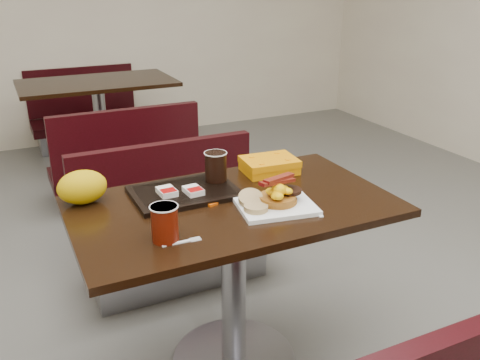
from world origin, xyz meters
name	(u,v)px	position (x,y,z in m)	size (l,w,h in m)	color
table_near	(234,287)	(0.00, 0.00, 0.38)	(1.20, 0.70, 0.75)	black
bench_near_n	(177,221)	(0.00, 0.70, 0.36)	(1.00, 0.46, 0.72)	black
table_far	(101,127)	(0.00, 2.60, 0.38)	(1.20, 0.70, 0.75)	black
bench_far_s	(122,153)	(0.00, 1.90, 0.36)	(1.00, 0.46, 0.72)	black
bench_far_n	(86,109)	(0.00, 3.30, 0.36)	(1.00, 0.46, 0.72)	black
platter	(276,206)	(0.12, -0.11, 0.76)	(0.28, 0.21, 0.02)	white
pancake_stack	(278,198)	(0.14, -0.10, 0.78)	(0.14, 0.14, 0.03)	#955318
sausage_patty	(290,191)	(0.19, -0.09, 0.80)	(0.09, 0.09, 0.01)	black
scrambled_eggs	(279,191)	(0.13, -0.12, 0.82)	(0.09, 0.08, 0.05)	#FFB705
bacon_strips	(277,181)	(0.13, -0.10, 0.85)	(0.17, 0.07, 0.01)	#4B0506
muffin_bottom	(256,208)	(0.03, -0.12, 0.78)	(0.09, 0.09, 0.02)	tan
muffin_top	(251,198)	(0.04, -0.07, 0.79)	(0.09, 0.09, 0.02)	tan
coffee_cup_near	(165,223)	(-0.32, -0.17, 0.81)	(0.09, 0.09, 0.12)	maroon
fork	(176,243)	(-0.30, -0.21, 0.75)	(0.13, 0.02, 0.00)	white
knife	(311,206)	(0.25, -0.16, 0.75)	(0.19, 0.02, 0.00)	white
condiment_syrup	(212,204)	(-0.08, 0.02, 0.75)	(0.04, 0.03, 0.01)	#C14408
tray	(185,192)	(-0.14, 0.15, 0.76)	(0.40, 0.29, 0.02)	black
hashbrown_sleeve_left	(167,192)	(-0.21, 0.14, 0.78)	(0.06, 0.08, 0.02)	silver
hashbrown_sleeve_right	(193,191)	(-0.12, 0.11, 0.78)	(0.06, 0.08, 0.02)	silver
coffee_cup_far	(216,167)	(0.01, 0.19, 0.83)	(0.09, 0.09, 0.12)	black
clamshell	(269,165)	(0.28, 0.23, 0.78)	(0.23, 0.17, 0.06)	orange
paper_bag	(82,187)	(-0.51, 0.24, 0.81)	(0.18, 0.14, 0.13)	#D0A906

